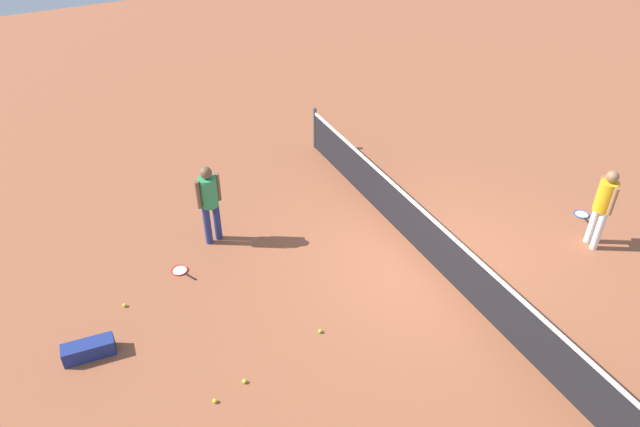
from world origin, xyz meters
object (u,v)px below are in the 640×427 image
object	(u,v)px
tennis_racket_near_player	(181,271)
tennis_ball_near_player	(320,331)
player_far_side	(604,203)
tennis_ball_baseline	(245,381)
tennis_ball_by_net	(215,401)
tennis_racket_far_player	(582,215)
tennis_ball_midcourt	(124,305)
player_near_side	(209,198)
equipment_bag	(91,349)

from	to	relation	value
tennis_racket_near_player	tennis_ball_near_player	size ratio (longest dim) A/B	9.06
player_far_side	tennis_ball_baseline	size ratio (longest dim) A/B	25.76
tennis_ball_by_net	tennis_racket_near_player	bearing A→B (deg)	173.39
tennis_racket_far_player	tennis_ball_midcourt	xyz separation A→B (m)	(-1.57, -9.23, 0.02)
player_near_side	tennis_ball_midcourt	bearing A→B (deg)	-61.25
player_far_side	tennis_ball_near_player	bearing A→B (deg)	-92.94
tennis_ball_midcourt	equipment_bag	distance (m)	1.12
tennis_racket_far_player	tennis_ball_baseline	xyz separation A→B (m)	(0.91, -7.94, 0.02)
player_near_side	tennis_ball_baseline	size ratio (longest dim) A/B	25.76
player_far_side	tennis_racket_far_player	bearing A→B (deg)	142.11
player_far_side	tennis_ball_midcourt	size ratio (longest dim) A/B	25.76
player_near_side	tennis_racket_near_player	size ratio (longest dim) A/B	2.84
player_far_side	tennis_racket_near_player	xyz separation A→B (m)	(-2.84, -7.48, -1.00)
equipment_bag	tennis_racket_near_player	bearing A→B (deg)	126.68
tennis_racket_far_player	tennis_ball_midcourt	size ratio (longest dim) A/B	9.19
tennis_racket_far_player	equipment_bag	world-z (taller)	equipment_bag
tennis_ball_midcourt	tennis_ball_baseline	xyz separation A→B (m)	(2.48, 1.29, 0.00)
player_far_side	equipment_bag	distance (m)	9.46
tennis_ball_near_player	tennis_ball_baseline	distance (m)	1.54
player_far_side	tennis_racket_far_player	distance (m)	1.42
tennis_racket_near_player	tennis_racket_far_player	bearing A→B (deg)	75.83
player_near_side	player_far_side	distance (m)	7.47
player_far_side	tennis_racket_far_player	xyz separation A→B (m)	(-0.80, 0.62, -1.00)
tennis_ball_near_player	tennis_ball_by_net	distance (m)	2.08
player_near_side	tennis_ball_baseline	world-z (taller)	player_near_side
tennis_racket_far_player	player_far_side	bearing A→B (deg)	-37.89
tennis_racket_far_player	tennis_ball_by_net	xyz separation A→B (m)	(1.04, -8.46, 0.02)
tennis_ball_midcourt	equipment_bag	size ratio (longest dim) A/B	0.08
tennis_ball_midcourt	tennis_racket_near_player	bearing A→B (deg)	112.74
tennis_racket_near_player	equipment_bag	distance (m)	2.27
player_far_side	player_near_side	bearing A→B (deg)	-117.68
player_far_side	tennis_ball_by_net	xyz separation A→B (m)	(0.25, -7.84, -0.98)
tennis_racket_far_player	tennis_ball_near_player	size ratio (longest dim) A/B	9.19
player_near_side	equipment_bag	xyz separation A→B (m)	(1.98, -2.69, -0.87)
player_near_side	player_far_side	size ratio (longest dim) A/B	1.00
tennis_ball_by_net	tennis_ball_baseline	distance (m)	0.54
tennis_ball_by_net	tennis_racket_far_player	bearing A→B (deg)	97.04
tennis_ball_by_net	equipment_bag	size ratio (longest dim) A/B	0.08
tennis_racket_near_player	tennis_ball_baseline	distance (m)	2.96
tennis_racket_far_player	tennis_ball_near_player	world-z (taller)	tennis_ball_near_player
player_near_side	tennis_ball_by_net	distance (m)	4.03
tennis_racket_near_player	tennis_ball_near_player	bearing A→B (deg)	32.92
tennis_racket_near_player	tennis_ball_midcourt	xyz separation A→B (m)	(0.47, -1.13, 0.02)
tennis_racket_near_player	tennis_ball_near_player	world-z (taller)	tennis_ball_near_player
tennis_racket_near_player	tennis_racket_far_player	distance (m)	8.36
tennis_ball_midcourt	tennis_ball_baseline	world-z (taller)	same
tennis_ball_near_player	tennis_ball_baseline	world-z (taller)	same
tennis_racket_far_player	tennis_ball_by_net	distance (m)	8.52
tennis_racket_near_player	tennis_ball_by_net	bearing A→B (deg)	-6.61
tennis_ball_baseline	player_near_side	bearing A→B (deg)	168.74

